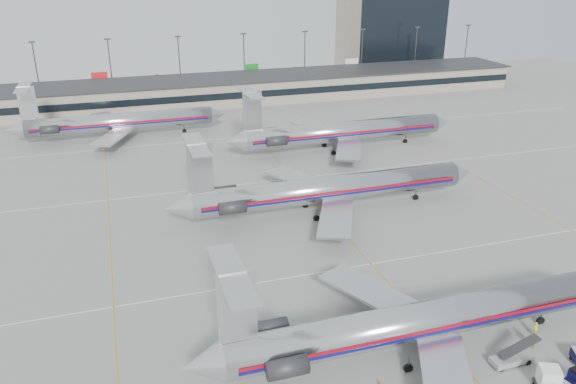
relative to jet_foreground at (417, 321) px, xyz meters
name	(u,v)px	position (x,y,z in m)	size (l,w,h in m)	color
ground	(412,309)	(3.21, 6.16, -3.40)	(260.00, 260.00, 0.00)	gray
apron_markings	(371,264)	(3.21, 16.16, -3.39)	(160.00, 0.15, 0.02)	silver
terminal	(223,89)	(3.21, 104.13, -0.25)	(162.00, 17.00, 6.25)	gray
light_mast_row	(212,59)	(3.21, 118.16, 5.18)	(163.60, 0.40, 15.28)	#38383D
distant_building	(389,30)	(65.21, 134.16, 9.10)	(30.00, 20.00, 25.00)	tan
jet_foreground	(417,321)	(0.00, 0.00, 0.00)	(44.82, 26.39, 11.73)	#BCBCC1
jet_second_row	(324,189)	(3.20, 32.04, 0.17)	(47.08, 27.72, 12.32)	#BCBCC1
jet_third_row	(339,132)	(16.37, 58.22, 0.26)	(46.13, 28.38, 12.61)	#BCBCC1
jet_back_row	(117,122)	(-24.01, 79.12, 0.04)	(43.40, 26.69, 11.87)	#BCBCC1
uld_container	(549,379)	(8.37, -7.88, -2.33)	(2.52, 2.35, 2.12)	#2D2D30
belt_loader	(512,358)	(7.58, -4.25, -2.75)	(4.65, 1.52, 2.45)	gray
ramp_worker_near	(536,329)	(12.41, -1.52, -2.62)	(0.57, 0.37, 1.56)	#AAEB16
ramp_worker_far	(534,340)	(10.90, -3.04, -2.45)	(0.93, 0.72, 1.91)	#C7DB14
cone_left	(381,383)	(-5.15, -3.33, -3.06)	(0.50, 0.50, 0.68)	#D55307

